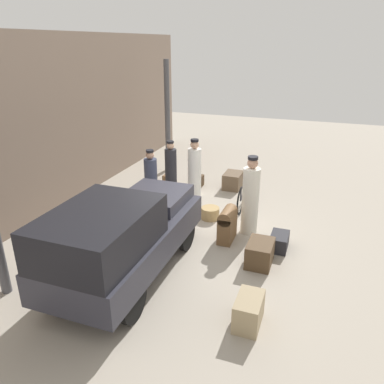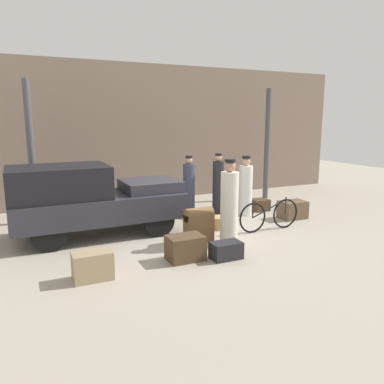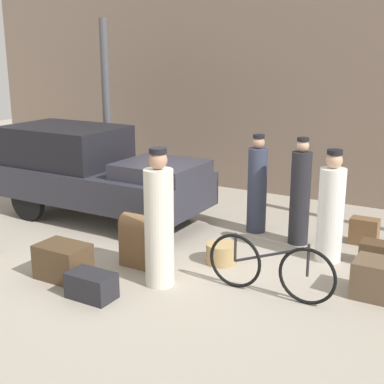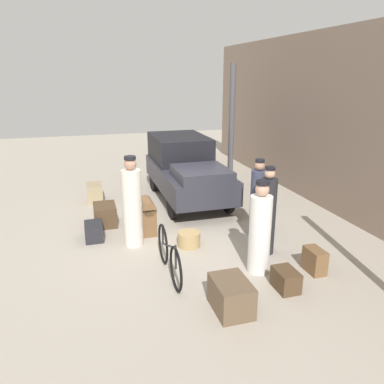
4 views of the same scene
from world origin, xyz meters
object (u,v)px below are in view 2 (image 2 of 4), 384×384
(porter_carrying_trunk, at_px, (218,186))
(bicycle, at_px, (269,215))
(trunk_wicker_pale, at_px, (261,205))
(suitcase_tan_flat, at_px, (226,250))
(trunk_large_brown, at_px, (237,200))
(wicker_basket, at_px, (220,223))
(truck, at_px, (90,198))
(conductor_in_dark_uniform, at_px, (189,188))
(trunk_umber_medium, at_px, (293,210))
(suitcase_small_leather, at_px, (185,248))
(suitcase_black_upright, at_px, (93,266))
(porter_standing_middle, at_px, (245,188))
(porter_with_bicycle, at_px, (229,205))
(trunk_barrel_dark, at_px, (199,224))

(porter_carrying_trunk, bearing_deg, bicycle, -81.08)
(porter_carrying_trunk, height_order, trunk_wicker_pale, porter_carrying_trunk)
(suitcase_tan_flat, xyz_separation_m, trunk_large_brown, (2.58, 3.74, 0.05))
(wicker_basket, bearing_deg, truck, 165.95)
(conductor_in_dark_uniform, xyz_separation_m, trunk_umber_medium, (2.44, -1.59, -0.54))
(bicycle, xyz_separation_m, wicker_basket, (-1.03, 0.66, -0.23))
(wicker_basket, xyz_separation_m, suitcase_tan_flat, (-0.92, -1.87, 0.02))
(truck, height_order, trunk_large_brown, truck)
(suitcase_small_leather, bearing_deg, trunk_wicker_pale, 35.72)
(conductor_in_dark_uniform, bearing_deg, suitcase_black_upright, -135.31)
(bicycle, height_order, trunk_umber_medium, bicycle)
(porter_standing_middle, xyz_separation_m, trunk_umber_medium, (0.97, -0.92, -0.53))
(truck, xyz_separation_m, bicycle, (4.08, -1.42, -0.54))
(truck, bearing_deg, trunk_large_brown, 13.17)
(conductor_in_dark_uniform, bearing_deg, suitcase_small_leather, -115.93)
(porter_with_bicycle, relative_size, suitcase_small_leather, 2.67)
(conductor_in_dark_uniform, bearing_deg, suitcase_tan_flat, -102.82)
(porter_standing_middle, xyz_separation_m, suitcase_black_upright, (-4.84, -2.65, -0.53))
(truck, bearing_deg, trunk_umber_medium, -8.15)
(trunk_umber_medium, bearing_deg, trunk_large_brown, 109.23)
(conductor_in_dark_uniform, relative_size, trunk_umber_medium, 2.37)
(truck, relative_size, conductor_in_dark_uniform, 2.29)
(truck, relative_size, trunk_umber_medium, 5.42)
(trunk_barrel_dark, bearing_deg, porter_carrying_trunk, 51.53)
(bicycle, distance_m, porter_carrying_trunk, 2.11)
(truck, bearing_deg, suitcase_black_upright, -99.95)
(trunk_wicker_pale, height_order, trunk_umber_medium, trunk_umber_medium)
(porter_standing_middle, relative_size, trunk_barrel_dark, 2.16)
(suitcase_tan_flat, distance_m, trunk_wicker_pale, 4.17)
(wicker_basket, height_order, conductor_in_dark_uniform, conductor_in_dark_uniform)
(bicycle, relative_size, trunk_barrel_dark, 2.22)
(suitcase_small_leather, xyz_separation_m, trunk_barrel_dark, (0.73, 0.89, 0.18))
(truck, bearing_deg, wicker_basket, -14.05)
(suitcase_small_leather, distance_m, trunk_wicker_pale, 4.56)
(truck, bearing_deg, porter_carrying_trunk, 9.31)
(trunk_wicker_pale, height_order, suitcase_black_upright, suitcase_black_upright)
(porter_carrying_trunk, height_order, conductor_in_dark_uniform, porter_carrying_trunk)
(trunk_barrel_dark, bearing_deg, suitcase_tan_flat, -88.82)
(suitcase_tan_flat, bearing_deg, trunk_wicker_pale, 45.06)
(trunk_wicker_pale, bearing_deg, porter_carrying_trunk, 167.10)
(trunk_umber_medium, bearing_deg, trunk_wicker_pale, 104.63)
(truck, relative_size, trunk_large_brown, 8.72)
(porter_carrying_trunk, height_order, trunk_barrel_dark, porter_carrying_trunk)
(porter_carrying_trunk, xyz_separation_m, suitcase_tan_flat, (-1.63, -3.26, -0.65))
(trunk_barrel_dark, bearing_deg, suitcase_black_upright, -157.73)
(porter_standing_middle, bearing_deg, conductor_in_dark_uniform, 155.39)
(truck, xyz_separation_m, suitcase_black_upright, (-0.44, -2.51, -0.68))
(porter_standing_middle, distance_m, suitcase_black_upright, 5.54)
(suitcase_small_leather, relative_size, suitcase_tan_flat, 1.16)
(suitcase_black_upright, bearing_deg, trunk_barrel_dark, 22.27)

